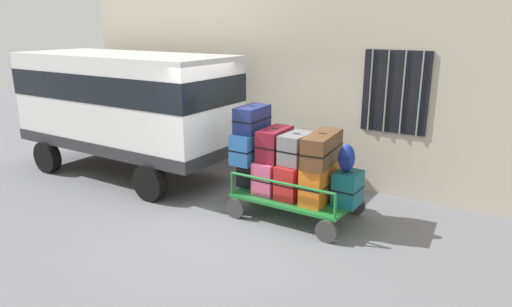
{
  "coord_description": "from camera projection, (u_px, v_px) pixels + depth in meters",
  "views": [
    {
      "loc": [
        4.06,
        -5.95,
        3.22
      ],
      "look_at": [
        -0.03,
        0.53,
        1.0
      ],
      "focal_mm": 31.86,
      "sensor_mm": 36.0,
      "label": 1
    }
  ],
  "objects": [
    {
      "name": "suitcase_center_middle",
      "position": [
        296.0,
        148.0,
        7.48
      ],
      "size": [
        0.41,
        0.67,
        0.5
      ],
      "color": "slate",
      "rests_on": "suitcase_center_bottom"
    },
    {
      "name": "suitcase_center_bottom",
      "position": [
        296.0,
        179.0,
        7.64
      ],
      "size": [
        0.4,
        0.88,
        0.58
      ],
      "color": "#B21E1E",
      "rests_on": "luggage_cart"
    },
    {
      "name": "suitcase_midright_middle",
      "position": [
        322.0,
        149.0,
        7.25
      ],
      "size": [
        0.47,
        1.05,
        0.5
      ],
      "color": "brown",
      "rests_on": "suitcase_midright_bottom"
    },
    {
      "name": "luggage_cart",
      "position": [
        296.0,
        198.0,
        7.75
      ],
      "size": [
        2.03,
        1.3,
        0.4
      ],
      "color": "#1E722D",
      "rests_on": "ground"
    },
    {
      "name": "suitcase_right_bottom",
      "position": [
        348.0,
        188.0,
        7.22
      ],
      "size": [
        0.39,
        0.49,
        0.56
      ],
      "color": "#0F5960",
      "rests_on": "luggage_cart"
    },
    {
      "name": "cart_railing",
      "position": [
        297.0,
        176.0,
        7.64
      ],
      "size": [
        1.92,
        1.16,
        0.4
      ],
      "color": "#1E722D",
      "rests_on": "luggage_cart"
    },
    {
      "name": "van",
      "position": [
        125.0,
        101.0,
        9.68
      ],
      "size": [
        4.94,
        2.04,
        2.6
      ],
      "color": "white",
      "rests_on": "ground"
    },
    {
      "name": "suitcase_midleft_middle",
      "position": [
        275.0,
        144.0,
        7.76
      ],
      "size": [
        0.4,
        0.77,
        0.54
      ],
      "color": "maroon",
      "rests_on": "suitcase_midleft_bottom"
    },
    {
      "name": "suitcase_left_top",
      "position": [
        252.0,
        119.0,
        7.87
      ],
      "size": [
        0.41,
        0.72,
        0.45
      ],
      "color": "navy",
      "rests_on": "suitcase_left_middle"
    },
    {
      "name": "suitcase_midright_bottom",
      "position": [
        320.0,
        182.0,
        7.4
      ],
      "size": [
        0.38,
        0.93,
        0.63
      ],
      "color": "orange",
      "rests_on": "luggage_cart"
    },
    {
      "name": "backpack",
      "position": [
        346.0,
        158.0,
        7.09
      ],
      "size": [
        0.27,
        0.22,
        0.44
      ],
      "color": "navy",
      "rests_on": "suitcase_right_bottom"
    },
    {
      "name": "suitcase_left_bottom",
      "position": [
        252.0,
        173.0,
        8.15
      ],
      "size": [
        0.41,
        0.53,
        0.46
      ],
      "color": "black",
      "rests_on": "luggage_cart"
    },
    {
      "name": "building_wall",
      "position": [
        311.0,
        60.0,
        9.17
      ],
      "size": [
        12.0,
        0.38,
        5.0
      ],
      "color": "#BCB29E",
      "rests_on": "ground"
    },
    {
      "name": "ground_plane",
      "position": [
        241.0,
        217.0,
        7.81
      ],
      "size": [
        40.0,
        40.0,
        0.0
      ],
      "primitive_type": "plane",
      "color": "slate"
    },
    {
      "name": "suitcase_left_middle",
      "position": [
        251.0,
        147.0,
        7.97
      ],
      "size": [
        0.39,
        0.85,
        0.53
      ],
      "color": "#3372C6",
      "rests_on": "suitcase_left_bottom"
    },
    {
      "name": "suitcase_midleft_bottom",
      "position": [
        272.0,
        175.0,
        7.86
      ],
      "size": [
        0.41,
        0.8,
        0.56
      ],
      "color": "#CC4C72",
      "rests_on": "luggage_cart"
    }
  ]
}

